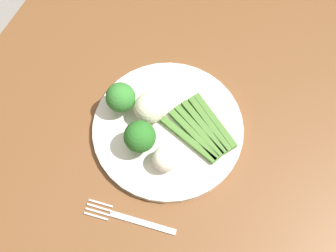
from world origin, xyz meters
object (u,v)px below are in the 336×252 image
dining_table (199,131)px  cauliflower_mid (165,159)px  broccoli_near_center (121,98)px  fork (129,219)px  cauliflower_near_fork (150,108)px  plate (168,129)px  asparagus_bundle (202,130)px  broccoli_front_left (140,137)px

dining_table → cauliflower_mid: (-0.13, 0.02, 0.13)m
dining_table → broccoli_near_center: bearing=113.6°
cauliflower_mid → fork: 0.12m
cauliflower_near_fork → dining_table: bearing=-57.6°
plate → asparagus_bundle: asparagus_bundle is taller
dining_table → asparagus_bundle: 0.12m
broccoli_near_center → cauliflower_mid: bearing=-119.6°
plate → cauliflower_mid: size_ratio=6.17×
asparagus_bundle → cauliflower_mid: cauliflower_mid is taller
plate → asparagus_bundle: (0.02, -0.06, 0.01)m
plate → fork: bearing=-177.4°
broccoli_front_left → dining_table: bearing=-32.3°
asparagus_bundle → fork: bearing=103.5°
asparagus_bundle → dining_table: bearing=-42.8°
asparagus_bundle → broccoli_near_center: (-0.02, 0.16, 0.03)m
asparagus_bundle → cauliflower_near_fork: bearing=33.5°
fork → broccoli_front_left: bearing=-81.8°
broccoli_front_left → broccoli_near_center: 0.09m
plate → asparagus_bundle: size_ratio=1.95×
plate → broccoli_front_left: (-0.05, 0.03, 0.05)m
asparagus_bundle → cauliflower_near_fork: size_ratio=2.47×
plate → fork: size_ratio=1.73×
cauliflower_mid → cauliflower_near_fork: (0.08, 0.07, 0.01)m
asparagus_bundle → broccoli_near_center: 0.16m
plate → cauliflower_near_fork: cauliflower_near_fork is taller
dining_table → cauliflower_near_fork: bearing=122.4°
asparagus_bundle → fork: asparagus_bundle is taller
cauliflower_near_fork → plate: bearing=-102.3°
dining_table → broccoli_near_center: size_ratio=20.80×
plate → broccoli_near_center: size_ratio=4.19×
broccoli_front_left → cauliflower_near_fork: broccoli_front_left is taller
cauliflower_mid → cauliflower_near_fork: cauliflower_near_fork is taller
broccoli_front_left → cauliflower_near_fork: size_ratio=1.19×
asparagus_bundle → cauliflower_mid: bearing=95.6°
plate → broccoli_near_center: broccoli_near_center is taller
asparagus_bundle → fork: size_ratio=0.89×
plate → cauliflower_near_fork: size_ratio=4.83×
cauliflower_near_fork → fork: size_ratio=0.36×
broccoli_near_center → cauliflower_mid: broccoli_near_center is taller
broccoli_near_center → cauliflower_near_fork: 0.06m
dining_table → cauliflower_mid: cauliflower_mid is taller
dining_table → fork: (-0.25, 0.04, 0.10)m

